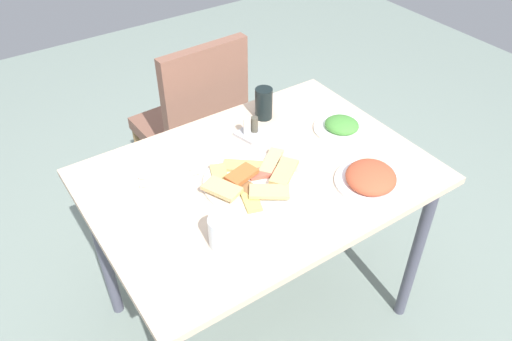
# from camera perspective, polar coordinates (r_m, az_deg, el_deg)

# --- Properties ---
(ground_plane) EXTENTS (6.00, 6.00, 0.00)m
(ground_plane) POSITION_cam_1_polar(r_m,az_deg,el_deg) (2.23, 0.31, -15.32)
(ground_plane) COLOR gray
(dining_table) EXTENTS (1.10, 0.79, 0.75)m
(dining_table) POSITION_cam_1_polar(r_m,az_deg,el_deg) (1.74, 0.38, -2.62)
(dining_table) COLOR beige
(dining_table) RESTS_ON ground_plane
(dining_chair) EXTENTS (0.44, 0.44, 0.93)m
(dining_chair) POSITION_cam_1_polar(r_m,az_deg,el_deg) (2.34, -6.78, 5.70)
(dining_chair) COLOR brown
(dining_chair) RESTS_ON ground_plane
(pide_platter) EXTENTS (0.34, 0.31, 0.04)m
(pide_platter) POSITION_cam_1_polar(r_m,az_deg,el_deg) (1.63, -0.53, -1.15)
(pide_platter) COLOR white
(pide_platter) RESTS_ON dining_table
(salad_plate_greens) EXTENTS (0.20, 0.20, 0.05)m
(salad_plate_greens) POSITION_cam_1_polar(r_m,az_deg,el_deg) (1.90, 9.57, 4.91)
(salad_plate_greens) COLOR white
(salad_plate_greens) RESTS_ON dining_table
(salad_plate_rice) EXTENTS (0.24, 0.24, 0.06)m
(salad_plate_rice) POSITION_cam_1_polar(r_m,az_deg,el_deg) (1.67, 12.74, -0.85)
(salad_plate_rice) COLOR white
(salad_plate_rice) RESTS_ON dining_table
(soda_can) EXTENTS (0.07, 0.07, 0.12)m
(soda_can) POSITION_cam_1_polar(r_m,az_deg,el_deg) (1.92, 0.87, 7.53)
(soda_can) COLOR black
(soda_can) RESTS_ON dining_table
(drinking_glass) EXTENTS (0.08, 0.08, 0.10)m
(drinking_glass) POSITION_cam_1_polar(r_m,az_deg,el_deg) (1.42, -3.77, -6.88)
(drinking_glass) COLOR silver
(drinking_glass) RESTS_ON dining_table
(paper_napkin) EXTENTS (0.17, 0.17, 0.00)m
(paper_napkin) POSITION_cam_1_polar(r_m,az_deg,el_deg) (1.69, -9.89, -0.69)
(paper_napkin) COLOR white
(paper_napkin) RESTS_ON dining_table
(fork) EXTENTS (0.20, 0.06, 0.00)m
(fork) POSITION_cam_1_polar(r_m,az_deg,el_deg) (1.67, -9.63, -0.91)
(fork) COLOR silver
(fork) RESTS_ON paper_napkin
(spoon) EXTENTS (0.17, 0.07, 0.00)m
(spoon) POSITION_cam_1_polar(r_m,az_deg,el_deg) (1.70, -10.17, -0.26)
(spoon) COLOR silver
(spoon) RESTS_ON paper_napkin
(condiment_caddy) EXTENTS (0.11, 0.11, 0.08)m
(condiment_caddy) POSITION_cam_1_polar(r_m,az_deg,el_deg) (1.84, -0.61, 4.58)
(condiment_caddy) COLOR #B2B2B7
(condiment_caddy) RESTS_ON dining_table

